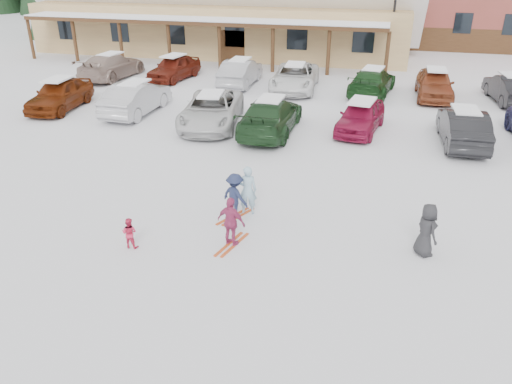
% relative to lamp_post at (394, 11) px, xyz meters
% --- Properties ---
extents(ground, '(160.00, 160.00, 0.00)m').
position_rel_lamp_post_xyz_m(ground, '(-3.76, -24.01, -3.65)').
color(ground, silver).
rests_on(ground, ground).
extents(lamp_post, '(0.50, 0.25, 6.49)m').
position_rel_lamp_post_xyz_m(lamp_post, '(0.00, 0.00, 0.00)').
color(lamp_post, black).
rests_on(lamp_post, ground).
extents(adult_skier, '(0.64, 0.50, 1.55)m').
position_rel_lamp_post_xyz_m(adult_skier, '(-3.85, -22.51, -2.88)').
color(adult_skier, '#93B8C9').
rests_on(adult_skier, ground).
extents(toddler_red, '(0.43, 0.34, 0.87)m').
position_rel_lamp_post_xyz_m(toddler_red, '(-6.41, -25.14, -3.22)').
color(toddler_red, '#D2264C').
rests_on(toddler_red, ground).
extents(child_navy, '(1.05, 0.87, 1.41)m').
position_rel_lamp_post_xyz_m(child_navy, '(-4.14, -22.83, -2.95)').
color(child_navy, '#1C2342').
rests_on(child_navy, ground).
extents(skis_child_navy, '(0.80, 1.34, 0.03)m').
position_rel_lamp_post_xyz_m(skis_child_navy, '(-4.14, -22.83, -3.64)').
color(skis_child_navy, '#BA461A').
rests_on(skis_child_navy, ground).
extents(child_magenta, '(0.90, 0.55, 1.43)m').
position_rel_lamp_post_xyz_m(child_magenta, '(-3.79, -24.38, -2.94)').
color(child_magenta, '#A3325F').
rests_on(child_magenta, ground).
extents(skis_child_magenta, '(0.55, 1.40, 0.03)m').
position_rel_lamp_post_xyz_m(skis_child_magenta, '(-3.79, -24.38, -3.64)').
color(skis_child_magenta, '#BA461A').
rests_on(skis_child_magenta, ground).
extents(bystander_dark, '(0.76, 0.86, 1.47)m').
position_rel_lamp_post_xyz_m(bystander_dark, '(1.23, -23.57, -2.92)').
color(bystander_dark, '#252528').
rests_on(bystander_dark, ground).
extents(parked_car_0, '(2.12, 4.58, 1.52)m').
position_rel_lamp_post_xyz_m(parked_car_0, '(-15.83, -14.11, -2.89)').
color(parked_car_0, '#5E2109').
rests_on(parked_car_0, ground).
extents(parked_car_1, '(1.75, 4.71, 1.54)m').
position_rel_lamp_post_xyz_m(parked_car_1, '(-11.78, -13.87, -2.88)').
color(parked_car_1, '#ABAAAF').
rests_on(parked_car_1, ground).
extents(parked_car_2, '(3.18, 5.56, 1.46)m').
position_rel_lamp_post_xyz_m(parked_car_2, '(-7.64, -14.73, -2.92)').
color(parked_car_2, silver).
rests_on(parked_car_2, ground).
extents(parked_car_3, '(2.16, 5.23, 1.51)m').
position_rel_lamp_post_xyz_m(parked_car_3, '(-4.83, -15.04, -2.90)').
color(parked_car_3, '#1C3A1D').
rests_on(parked_car_3, ground).
extents(parked_car_4, '(2.26, 4.27, 1.38)m').
position_rel_lamp_post_xyz_m(parked_car_4, '(-1.03, -13.91, -2.96)').
color(parked_car_4, maroon).
rests_on(parked_car_4, ground).
extents(parked_car_5, '(1.74, 4.53, 1.47)m').
position_rel_lamp_post_xyz_m(parked_car_5, '(3.12, -14.55, -2.92)').
color(parked_car_5, black).
rests_on(parked_car_5, ground).
extents(parked_car_7, '(2.56, 5.35, 1.51)m').
position_rel_lamp_post_xyz_m(parked_car_7, '(-16.65, -7.40, -2.90)').
color(parked_car_7, gray).
rests_on(parked_car_7, ground).
extents(parked_car_8, '(2.39, 4.52, 1.46)m').
position_rel_lamp_post_xyz_m(parked_car_8, '(-12.76, -6.77, -2.92)').
color(parked_car_8, '#611B0F').
rests_on(parked_car_8, ground).
extents(parked_car_9, '(1.62, 4.61, 1.52)m').
position_rel_lamp_post_xyz_m(parked_car_9, '(-8.42, -7.16, -2.89)').
color(parked_car_9, '#9F9FA4').
rests_on(parked_car_9, ground).
extents(parked_car_10, '(2.71, 5.38, 1.46)m').
position_rel_lamp_post_xyz_m(parked_car_10, '(-5.11, -7.47, -2.92)').
color(parked_car_10, white).
rests_on(parked_car_10, ground).
extents(parked_car_11, '(2.73, 5.21, 1.44)m').
position_rel_lamp_post_xyz_m(parked_car_11, '(-0.81, -7.42, -2.93)').
color(parked_car_11, '#173C17').
rests_on(parked_car_11, ground).
extents(parked_car_12, '(1.87, 4.57, 1.55)m').
position_rel_lamp_post_xyz_m(parked_car_12, '(2.47, -7.34, -2.88)').
color(parked_car_12, brown).
rests_on(parked_car_12, ground).
extents(parked_car_13, '(2.09, 4.52, 1.43)m').
position_rel_lamp_post_xyz_m(parked_car_13, '(6.22, -7.24, -2.93)').
color(parked_car_13, black).
rests_on(parked_car_13, ground).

